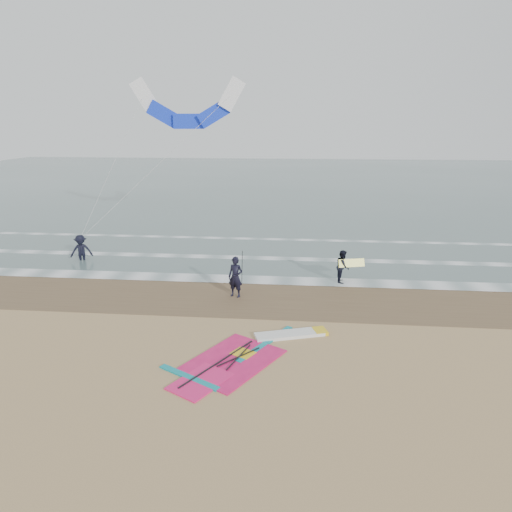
# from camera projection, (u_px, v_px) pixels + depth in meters

# --- Properties ---
(ground) EXTENTS (120.00, 120.00, 0.00)m
(ground) POSITION_uv_depth(u_px,v_px,m) (246.00, 364.00, 14.82)
(ground) COLOR tan
(ground) RESTS_ON ground
(sea_water) EXTENTS (120.00, 80.00, 0.02)m
(sea_water) POSITION_uv_depth(u_px,v_px,m) (287.00, 182.00, 60.68)
(sea_water) COLOR #47605E
(sea_water) RESTS_ON ground
(wet_sand_band) EXTENTS (120.00, 5.00, 0.01)m
(wet_sand_band) POSITION_uv_depth(u_px,v_px,m) (261.00, 297.00, 20.55)
(wet_sand_band) COLOR brown
(wet_sand_band) RESTS_ON ground
(foam_waterline) EXTENTS (120.00, 9.15, 0.02)m
(foam_waterline) POSITION_uv_depth(u_px,v_px,m) (268.00, 266.00, 24.79)
(foam_waterline) COLOR white
(foam_waterline) RESTS_ON ground
(windsurf_rig) EXTENTS (5.53, 5.24, 0.13)m
(windsurf_rig) POSITION_uv_depth(u_px,v_px,m) (250.00, 354.00, 15.41)
(windsurf_rig) COLOR white
(windsurf_rig) RESTS_ON ground
(person_standing) EXTENTS (0.78, 0.63, 1.85)m
(person_standing) POSITION_uv_depth(u_px,v_px,m) (235.00, 277.00, 20.32)
(person_standing) COLOR black
(person_standing) RESTS_ON ground
(person_walking) EXTENTS (0.69, 0.84, 1.61)m
(person_walking) POSITION_uv_depth(u_px,v_px,m) (343.00, 266.00, 22.22)
(person_walking) COLOR black
(person_walking) RESTS_ON ground
(person_wading) EXTENTS (1.36, 1.06, 1.86)m
(person_wading) POSITION_uv_depth(u_px,v_px,m) (81.00, 245.00, 25.64)
(person_wading) COLOR black
(person_wading) RESTS_ON ground
(held_pole) EXTENTS (0.17, 0.86, 1.82)m
(held_pole) POSITION_uv_depth(u_px,v_px,m) (242.00, 268.00, 20.17)
(held_pole) COLOR black
(held_pole) RESTS_ON ground
(carried_kiteboard) EXTENTS (1.30, 0.51, 0.39)m
(carried_kiteboard) POSITION_uv_depth(u_px,v_px,m) (351.00, 263.00, 22.03)
(carried_kiteboard) COLOR yellow
(carried_kiteboard) RESTS_ON ground
(surf_kite) EXTENTS (8.88, 5.03, 8.96)m
(surf_kite) POSITION_uv_depth(u_px,v_px,m) (188.00, 108.00, 27.61)
(surf_kite) COLOR white
(surf_kite) RESTS_ON ground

